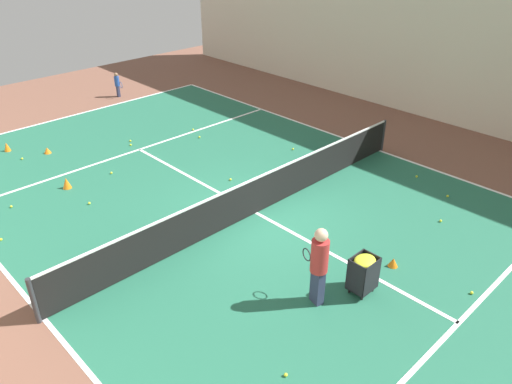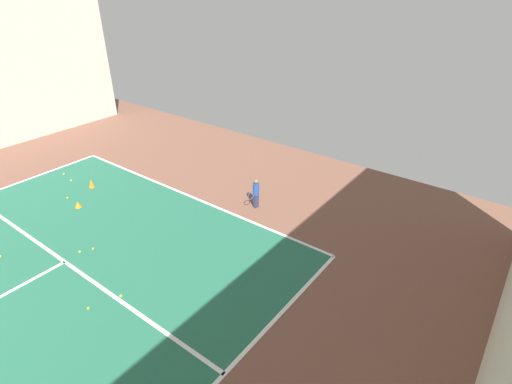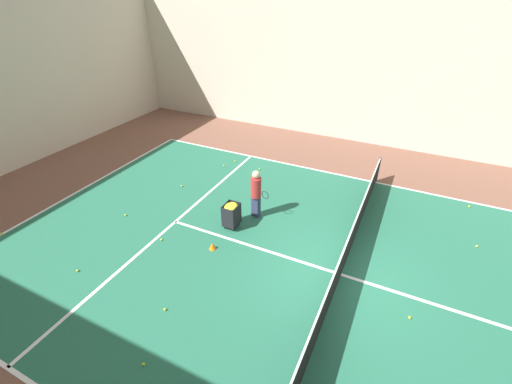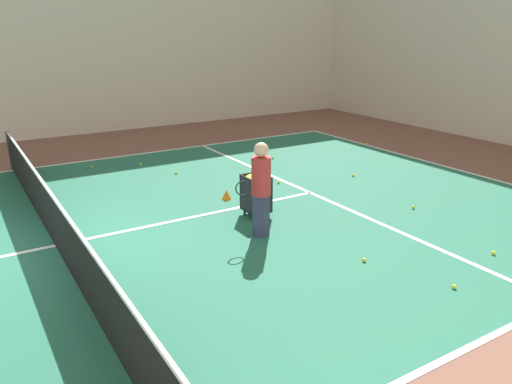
{
  "view_description": "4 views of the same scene",
  "coord_description": "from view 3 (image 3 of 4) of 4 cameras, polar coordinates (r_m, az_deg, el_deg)",
  "views": [
    {
      "loc": [
        7.88,
        8.19,
        6.98
      ],
      "look_at": [
        0.0,
        0.0,
        0.64
      ],
      "focal_mm": 35.0,
      "sensor_mm": 36.0,
      "label": 1
    },
    {
      "loc": [
        -9.4,
        -1.97,
        6.98
      ],
      "look_at": [
        -2.43,
        -11.21,
        0.58
      ],
      "focal_mm": 28.0,
      "sensor_mm": 36.0,
      "label": 2
    },
    {
      "loc": [
        -7.32,
        -0.9,
        6.98
      ],
      "look_at": [
        1.53,
        3.38,
        0.98
      ],
      "focal_mm": 24.0,
      "sensor_mm": 36.0,
      "label": 3
    },
    {
      "loc": [
        8.83,
        -1.23,
        3.71
      ],
      "look_at": [
        0.61,
        3.83,
        0.52
      ],
      "focal_mm": 35.0,
      "sensor_mm": 36.0,
      "label": 4
    }
  ],
  "objects": [
    {
      "name": "tennis_ball_8",
      "position": [
        14.7,
        31.98,
        -2.05
      ],
      "size": [
        0.07,
        0.07,
        0.07
      ],
      "primitive_type": "sphere",
      "color": "yellow",
      "rests_on": "ground"
    },
    {
      "name": "tennis_ball_6",
      "position": [
        15.37,
        -5.36,
        4.42
      ],
      "size": [
        0.07,
        0.07,
        0.07
      ],
      "primitive_type": "sphere",
      "color": "yellow",
      "rests_on": "ground"
    },
    {
      "name": "ground_plane",
      "position": [
        10.15,
        13.91,
        -13.2
      ],
      "size": [
        32.79,
        32.79,
        0.0
      ],
      "primitive_type": "plane",
      "color": "brown"
    },
    {
      "name": "tennis_ball_22",
      "position": [
        11.35,
        -15.5,
        -7.65
      ],
      "size": [
        0.07,
        0.07,
        0.07
      ],
      "primitive_type": "sphere",
      "color": "yellow",
      "rests_on": "ground"
    },
    {
      "name": "hall_enclosure_right",
      "position": [
        17.53,
        23.63,
        18.15
      ],
      "size": [
        0.15,
        29.09,
        7.38
      ],
      "color": "beige",
      "rests_on": "ground"
    },
    {
      "name": "ball_cart",
      "position": [
        11.22,
        -4.15,
        -3.26
      ],
      "size": [
        0.55,
        0.46,
        0.89
      ],
      "color": "black",
      "rests_on": "ground"
    },
    {
      "name": "tennis_ball_10",
      "position": [
        15.74,
        -3.51,
        5.17
      ],
      "size": [
        0.07,
        0.07,
        0.07
      ],
      "primitive_type": "sphere",
      "color": "yellow",
      "rests_on": "ground"
    },
    {
      "name": "tennis_ball_13",
      "position": [
        11.14,
        -27.63,
        -11.54
      ],
      "size": [
        0.07,
        0.07,
        0.07
      ],
      "primitive_type": "sphere",
      "color": "yellow",
      "rests_on": "ground"
    },
    {
      "name": "line_centre_service",
      "position": [
        10.15,
        13.92,
        -13.18
      ],
      "size": [
        0.1,
        11.43,
        0.0
      ],
      "primitive_type": "cube",
      "color": "white",
      "rests_on": "ground"
    },
    {
      "name": "line_sideline_right",
      "position": [
        14.88,
        19.23,
        1.55
      ],
      "size": [
        0.1,
        20.77,
        0.0
      ],
      "primitive_type": "cube",
      "color": "white",
      "rests_on": "ground"
    },
    {
      "name": "coach_at_net",
      "position": [
        11.49,
        0.02,
        0.17
      ],
      "size": [
        0.43,
        0.72,
        1.78
      ],
      "rotation": [
        0.0,
        0.0,
        -1.82
      ],
      "color": "#2D3351",
      "rests_on": "ground"
    },
    {
      "name": "tennis_ball_7",
      "position": [
        13.75,
        0.09,
        1.08
      ],
      "size": [
        0.07,
        0.07,
        0.07
      ],
      "primitive_type": "sphere",
      "color": "yellow",
      "rests_on": "ground"
    },
    {
      "name": "line_service_far",
      "position": [
        12.08,
        -13.29,
        -4.84
      ],
      "size": [
        11.58,
        0.1,
        0.0
      ],
      "primitive_type": "cube",
      "color": "white",
      "rests_on": "ground"
    },
    {
      "name": "court_playing_area",
      "position": [
        10.15,
        13.91,
        -13.2
      ],
      "size": [
        11.58,
        20.77,
        0.0
      ],
      "color": "#23664C",
      "rests_on": "ground"
    },
    {
      "name": "tennis_ball_4",
      "position": [
        9.62,
        24.23,
        -18.54
      ],
      "size": [
        0.07,
        0.07,
        0.07
      ],
      "primitive_type": "sphere",
      "color": "yellow",
      "rests_on": "ground"
    },
    {
      "name": "tennis_ball_17",
      "position": [
        12.86,
        -20.94,
        -3.62
      ],
      "size": [
        0.07,
        0.07,
        0.07
      ],
      "primitive_type": "sphere",
      "color": "yellow",
      "rests_on": "ground"
    },
    {
      "name": "tennis_ball_19",
      "position": [
        14.04,
        -12.28,
        0.98
      ],
      "size": [
        0.07,
        0.07,
        0.07
      ],
      "primitive_type": "sphere",
      "color": "yellow",
      "rests_on": "ground"
    },
    {
      "name": "line_baseline_far",
      "position": [
        15.15,
        -27.4,
        0.16
      ],
      "size": [
        11.58,
        0.1,
        0.0
      ],
      "primitive_type": "cube",
      "color": "white",
      "rests_on": "ground"
    },
    {
      "name": "training_cone_1",
      "position": [
        10.68,
        -7.26,
        -8.92
      ],
      "size": [
        0.23,
        0.23,
        0.21
      ],
      "primitive_type": "cone",
      "color": "orange",
      "rests_on": "ground"
    },
    {
      "name": "tennis_ball_23",
      "position": [
        8.51,
        -18.24,
        -25.61
      ],
      "size": [
        0.07,
        0.07,
        0.07
      ],
      "primitive_type": "sphere",
      "color": "yellow",
      "rests_on": "ground"
    },
    {
      "name": "tennis_ball_12",
      "position": [
        13.92,
        -36.72,
        -5.58
      ],
      "size": [
        0.07,
        0.07,
        0.07
      ],
      "primitive_type": "sphere",
      "color": "yellow",
      "rests_on": "ground"
    },
    {
      "name": "tennis_ball_18",
      "position": [
        9.29,
        -14.95,
        -18.4
      ],
      "size": [
        0.07,
        0.07,
        0.07
      ],
      "primitive_type": "sphere",
      "color": "yellow",
      "rests_on": "ground"
    },
    {
      "name": "tennis_ball_24",
      "position": [
        15.03,
        0.61,
        3.9
      ],
      "size": [
        0.07,
        0.07,
        0.07
      ],
      "primitive_type": "sphere",
      "color": "yellow",
      "rests_on": "ground"
    },
    {
      "name": "tennis_ball_1",
      "position": [
        12.7,
        32.89,
        -7.6
      ],
      "size": [
        0.07,
        0.07,
        0.07
      ],
      "primitive_type": "sphere",
      "color": "yellow",
      "rests_on": "ground"
    },
    {
      "name": "tennis_net",
      "position": [
        9.78,
        14.33,
        -10.88
      ],
      "size": [
        11.88,
        0.1,
        1.07
      ],
      "color": "#2D2D33",
      "rests_on": "ground"
    }
  ]
}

